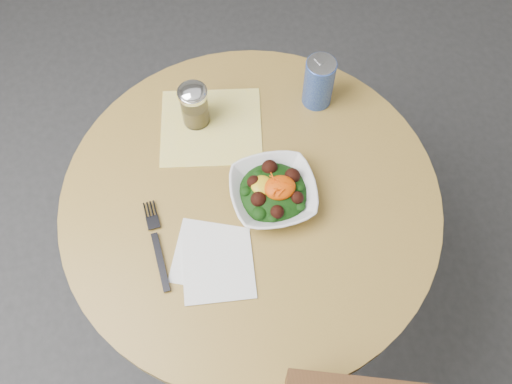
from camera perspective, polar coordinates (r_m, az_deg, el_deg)
ground at (r=2.04m, az=-0.37°, el=-10.17°), size 6.00×6.00×0.00m
table at (r=1.52m, az=-0.49°, el=-3.94°), size 0.90×0.90×0.75m
cloth_napkin at (r=1.45m, az=-4.51°, el=6.52°), size 0.30×0.28×0.00m
paper_napkins at (r=1.28m, az=-4.24°, el=-6.92°), size 0.21×0.23×0.00m
salad_bowl at (r=1.32m, az=1.73°, el=-0.02°), size 0.21×0.21×0.07m
fork at (r=1.31m, az=-9.91°, el=-4.94°), size 0.03×0.23×0.00m
spice_shaker at (r=1.41m, az=-6.19°, el=8.64°), size 0.07×0.07×0.13m
beverage_can at (r=1.44m, az=6.30°, el=10.86°), size 0.08×0.08×0.14m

